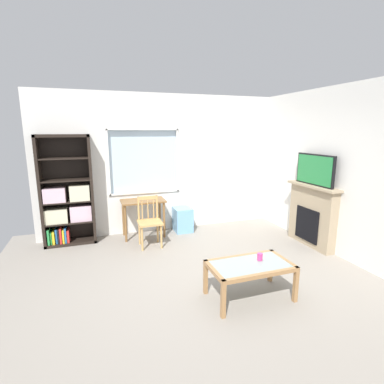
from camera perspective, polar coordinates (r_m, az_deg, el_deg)
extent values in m
cube|color=gray|center=(4.42, 1.34, -16.10)|extent=(5.88, 5.46, 0.02)
cube|color=silver|center=(6.27, -5.79, -3.51)|extent=(4.88, 0.12, 0.81)
cube|color=silver|center=(6.06, -6.20, 15.39)|extent=(4.88, 0.12, 0.68)
cube|color=silver|center=(5.93, -22.71, 5.08)|extent=(1.39, 0.12, 1.29)
cube|color=silver|center=(6.53, 5.97, 6.48)|extent=(2.11, 0.12, 1.29)
cube|color=silver|center=(6.01, -9.41, 5.92)|extent=(1.38, 0.02, 1.29)
cube|color=white|center=(6.04, -9.09, -0.08)|extent=(1.44, 0.06, 0.03)
cube|color=white|center=(5.91, -9.50, 11.92)|extent=(1.44, 0.06, 0.03)
cube|color=white|center=(5.87, -15.95, 5.48)|extent=(0.03, 0.06, 1.29)
cube|color=white|center=(6.10, -2.88, 6.15)|extent=(0.03, 0.06, 1.29)
cube|color=silver|center=(5.37, 27.34, 3.35)|extent=(0.12, 4.66, 2.78)
cube|color=black|center=(5.80, -27.29, -0.03)|extent=(0.05, 0.38, 2.00)
cube|color=black|center=(5.74, -18.89, 0.55)|extent=(0.05, 0.38, 2.00)
cube|color=black|center=(5.65, -23.93, 9.97)|extent=(0.90, 0.38, 0.05)
cube|color=black|center=(6.01, -22.35, -8.87)|extent=(0.90, 0.38, 0.05)
cube|color=black|center=(5.93, -23.01, 0.60)|extent=(0.90, 0.02, 2.00)
cube|color=black|center=(5.89, -22.65, -5.32)|extent=(0.85, 0.36, 0.02)
cube|color=black|center=(5.79, -22.96, -1.63)|extent=(0.85, 0.36, 0.02)
cube|color=black|center=(5.72, -23.27, 2.17)|extent=(0.85, 0.36, 0.02)
cube|color=black|center=(5.67, -23.60, 6.05)|extent=(0.85, 0.36, 0.02)
cube|color=beige|center=(5.86, -24.85, -4.16)|extent=(0.38, 0.29, 0.26)
cube|color=beige|center=(5.83, -20.76, -3.76)|extent=(0.37, 0.27, 0.29)
cube|color=beige|center=(5.77, -25.11, -0.43)|extent=(0.36, 0.33, 0.26)
cube|color=beige|center=(5.74, -20.99, -0.03)|extent=(0.34, 0.32, 0.28)
cube|color=green|center=(5.98, -26.03, -7.64)|extent=(0.03, 0.29, 0.28)
cube|color=green|center=(5.98, -25.66, -7.91)|extent=(0.03, 0.23, 0.22)
cube|color=yellow|center=(5.98, -25.23, -7.85)|extent=(0.04, 0.28, 0.22)
cube|color=#286BB2|center=(5.96, -24.81, -7.65)|extent=(0.03, 0.22, 0.26)
cube|color=black|center=(5.96, -24.44, -7.60)|extent=(0.02, 0.28, 0.27)
cube|color=red|center=(5.95, -24.09, -7.55)|extent=(0.04, 0.30, 0.28)
cube|color=yellow|center=(5.95, -23.66, -7.66)|extent=(0.03, 0.29, 0.25)
cube|color=#286BB2|center=(5.95, -23.33, -7.51)|extent=(0.03, 0.27, 0.28)
cube|color=red|center=(5.95, -22.90, -7.72)|extent=(0.04, 0.25, 0.23)
cube|color=brown|center=(5.77, -9.52, -1.71)|extent=(0.84, 0.47, 0.03)
cylinder|color=brown|center=(5.64, -12.79, -6.05)|extent=(0.04, 0.04, 0.71)
cylinder|color=brown|center=(5.76, -5.44, -5.43)|extent=(0.04, 0.04, 0.71)
cylinder|color=brown|center=(6.00, -13.20, -4.99)|extent=(0.04, 0.04, 0.71)
cylinder|color=brown|center=(6.11, -6.28, -4.43)|extent=(0.04, 0.04, 0.71)
cube|color=tan|center=(5.32, -8.20, -5.89)|extent=(0.43, 0.41, 0.04)
cylinder|color=tan|center=(5.23, -9.66, -8.99)|extent=(0.04, 0.04, 0.43)
cylinder|color=tan|center=(5.28, -5.98, -8.66)|extent=(0.04, 0.04, 0.43)
cylinder|color=tan|center=(5.52, -10.18, -7.85)|extent=(0.04, 0.04, 0.43)
cylinder|color=tan|center=(5.58, -6.69, -7.54)|extent=(0.04, 0.04, 0.43)
cylinder|color=tan|center=(5.39, -10.35, -3.25)|extent=(0.04, 0.04, 0.45)
cylinder|color=tan|center=(5.44, -6.81, -2.98)|extent=(0.04, 0.04, 0.45)
cube|color=tan|center=(5.37, -8.63, -1.11)|extent=(0.36, 0.04, 0.06)
cylinder|color=tan|center=(5.40, -9.66, -3.51)|extent=(0.02, 0.02, 0.35)
cylinder|color=tan|center=(5.42, -8.56, -3.42)|extent=(0.02, 0.02, 0.35)
cylinder|color=tan|center=(5.44, -7.47, -3.34)|extent=(0.02, 0.02, 0.35)
cube|color=#72ADDB|center=(6.12, -1.84, -5.37)|extent=(0.35, 0.40, 0.49)
cube|color=tan|center=(5.75, 22.28, -4.41)|extent=(0.18, 1.02, 1.08)
cube|color=black|center=(5.72, 21.45, -5.90)|extent=(0.03, 0.56, 0.59)
cube|color=tan|center=(5.61, 22.57, 1.06)|extent=(0.26, 1.12, 0.04)
cube|color=black|center=(5.57, 22.81, 4.01)|extent=(0.05, 0.87, 0.54)
cube|color=#237F3D|center=(5.55, 22.59, 4.00)|extent=(0.01, 0.82, 0.49)
cube|color=#8C9E99|center=(3.79, 11.26, -13.64)|extent=(0.92, 0.48, 0.02)
cube|color=#A37547|center=(3.60, 13.46, -15.49)|extent=(1.02, 0.05, 0.05)
cube|color=#A37547|center=(4.01, 9.30, -12.35)|extent=(1.02, 0.05, 0.05)
cube|color=#A37547|center=(3.60, 4.31, -15.18)|extent=(0.05, 0.58, 0.05)
cube|color=#A37547|center=(4.05, 17.35, -12.50)|extent=(0.05, 0.58, 0.05)
cube|color=#A37547|center=(3.50, 6.09, -20.36)|extent=(0.05, 0.05, 0.41)
cube|color=#A37547|center=(3.96, 19.50, -16.90)|extent=(0.05, 0.05, 0.41)
cube|color=#A37547|center=(3.92, 2.65, -16.50)|extent=(0.05, 0.05, 0.41)
cube|color=#A37547|center=(4.34, 15.03, -13.97)|extent=(0.05, 0.05, 0.41)
cylinder|color=#DB3D84|center=(3.89, 13.06, -12.17)|extent=(0.07, 0.07, 0.09)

